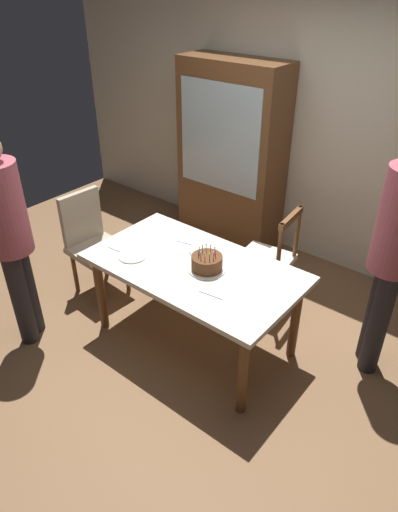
{
  "coord_description": "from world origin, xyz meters",
  "views": [
    {
      "loc": [
        1.83,
        -2.19,
        2.61
      ],
      "look_at": [
        0.05,
        0.0,
        0.83
      ],
      "focal_mm": 32.27,
      "sensor_mm": 36.0,
      "label": 1
    }
  ],
  "objects_px": {
    "birthday_cake": "(207,263)",
    "chair_upholstered": "(91,238)",
    "plate_far_side": "(202,250)",
    "china_cabinet": "(231,156)",
    "plate_near_celebrant": "(132,256)",
    "person_celebrant": "(9,233)",
    "person_guest": "(395,248)",
    "dining_table": "(194,275)",
    "chair_spindle_back": "(267,261)"
  },
  "relations": [
    {
      "from": "plate_far_side",
      "to": "chair_upholstered",
      "type": "height_order",
      "value": "chair_upholstered"
    },
    {
      "from": "china_cabinet",
      "to": "birthday_cake",
      "type": "bearing_deg",
      "value": -59.83
    },
    {
      "from": "chair_upholstered",
      "to": "dining_table",
      "type": "bearing_deg",
      "value": 0.83
    },
    {
      "from": "chair_spindle_back",
      "to": "person_guest",
      "type": "distance_m",
      "value": 1.17
    },
    {
      "from": "plate_near_celebrant",
      "to": "plate_far_side",
      "type": "bearing_deg",
      "value": 48.22
    },
    {
      "from": "chair_upholstered",
      "to": "plate_near_celebrant",
      "type": "bearing_deg",
      "value": -13.85
    },
    {
      "from": "person_celebrant",
      "to": "person_guest",
      "type": "xyz_separation_m",
      "value": [
        2.29,
        1.45,
        0.06
      ]
    },
    {
      "from": "chair_spindle_back",
      "to": "china_cabinet",
      "type": "xyz_separation_m",
      "value": [
        -0.97,
        0.78,
        0.49
      ]
    },
    {
      "from": "chair_spindle_back",
      "to": "plate_near_celebrant",
      "type": "bearing_deg",
      "value": -122.72
    },
    {
      "from": "plate_far_side",
      "to": "chair_upholstered",
      "type": "xyz_separation_m",
      "value": [
        -1.11,
        -0.22,
        -0.21
      ]
    },
    {
      "from": "china_cabinet",
      "to": "plate_near_celebrant",
      "type": "bearing_deg",
      "value": -78.97
    },
    {
      "from": "chair_upholstered",
      "to": "birthday_cake",
      "type": "bearing_deg",
      "value": 1.39
    },
    {
      "from": "plate_near_celebrant",
      "to": "person_celebrant",
      "type": "bearing_deg",
      "value": -137.16
    },
    {
      "from": "dining_table",
      "to": "plate_near_celebrant",
      "type": "xyz_separation_m",
      "value": [
        -0.44,
        -0.2,
        0.1
      ]
    },
    {
      "from": "birthday_cake",
      "to": "chair_spindle_back",
      "type": "xyz_separation_m",
      "value": [
        0.07,
        0.76,
        -0.33
      ]
    },
    {
      "from": "birthday_cake",
      "to": "chair_upholstered",
      "type": "relative_size",
      "value": 0.29
    },
    {
      "from": "plate_near_celebrant",
      "to": "plate_far_side",
      "type": "xyz_separation_m",
      "value": [
        0.36,
        0.4,
        0.0
      ]
    },
    {
      "from": "person_celebrant",
      "to": "person_guest",
      "type": "height_order",
      "value": "person_guest"
    },
    {
      "from": "chair_upholstered",
      "to": "person_celebrant",
      "type": "relative_size",
      "value": 0.56
    },
    {
      "from": "plate_near_celebrant",
      "to": "birthday_cake",
      "type": "bearing_deg",
      "value": 21.37
    },
    {
      "from": "dining_table",
      "to": "chair_upholstered",
      "type": "bearing_deg",
      "value": -179.17
    },
    {
      "from": "dining_table",
      "to": "chair_spindle_back",
      "type": "distance_m",
      "value": 0.82
    },
    {
      "from": "birthday_cake",
      "to": "chair_spindle_back",
      "type": "distance_m",
      "value": 0.83
    },
    {
      "from": "chair_spindle_back",
      "to": "dining_table",
      "type": "bearing_deg",
      "value": -103.42
    },
    {
      "from": "birthday_cake",
      "to": "plate_far_side",
      "type": "height_order",
      "value": "birthday_cake"
    },
    {
      "from": "plate_near_celebrant",
      "to": "china_cabinet",
      "type": "xyz_separation_m",
      "value": [
        -0.34,
        1.76,
        0.21
      ]
    },
    {
      "from": "dining_table",
      "to": "person_guest",
      "type": "distance_m",
      "value": 1.42
    },
    {
      "from": "person_guest",
      "to": "china_cabinet",
      "type": "distance_m",
      "value": 2.19
    },
    {
      "from": "chair_spindle_back",
      "to": "chair_upholstered",
      "type": "relative_size",
      "value": 1.0
    },
    {
      "from": "plate_near_celebrant",
      "to": "person_guest",
      "type": "bearing_deg",
      "value": 27.32
    },
    {
      "from": "birthday_cake",
      "to": "person_celebrant",
      "type": "relative_size",
      "value": 0.16
    },
    {
      "from": "plate_near_celebrant",
      "to": "person_guest",
      "type": "relative_size",
      "value": 0.12
    },
    {
      "from": "chair_upholstered",
      "to": "china_cabinet",
      "type": "bearing_deg",
      "value": 75.49
    },
    {
      "from": "dining_table",
      "to": "china_cabinet",
      "type": "height_order",
      "value": "china_cabinet"
    },
    {
      "from": "person_guest",
      "to": "china_cabinet",
      "type": "height_order",
      "value": "china_cabinet"
    },
    {
      "from": "person_guest",
      "to": "dining_table",
      "type": "bearing_deg",
      "value": -151.71
    },
    {
      "from": "plate_far_side",
      "to": "chair_upholstered",
      "type": "relative_size",
      "value": 0.23
    },
    {
      "from": "dining_table",
      "to": "person_celebrant",
      "type": "height_order",
      "value": "person_celebrant"
    },
    {
      "from": "plate_near_celebrant",
      "to": "china_cabinet",
      "type": "bearing_deg",
      "value": 101.03
    },
    {
      "from": "chair_upholstered",
      "to": "person_guest",
      "type": "relative_size",
      "value": 0.53
    },
    {
      "from": "dining_table",
      "to": "person_celebrant",
      "type": "bearing_deg",
      "value": -143.63
    },
    {
      "from": "person_guest",
      "to": "person_celebrant",
      "type": "bearing_deg",
      "value": -147.7
    },
    {
      "from": "dining_table",
      "to": "china_cabinet",
      "type": "xyz_separation_m",
      "value": [
        -0.79,
        1.56,
        0.31
      ]
    },
    {
      "from": "birthday_cake",
      "to": "plate_far_side",
      "type": "relative_size",
      "value": 1.27
    },
    {
      "from": "plate_near_celebrant",
      "to": "china_cabinet",
      "type": "height_order",
      "value": "china_cabinet"
    },
    {
      "from": "china_cabinet",
      "to": "chair_spindle_back",
      "type": "bearing_deg",
      "value": -38.98
    },
    {
      "from": "plate_far_side",
      "to": "china_cabinet",
      "type": "relative_size",
      "value": 0.12
    },
    {
      "from": "plate_near_celebrant",
      "to": "chair_spindle_back",
      "type": "distance_m",
      "value": 1.19
    },
    {
      "from": "chair_spindle_back",
      "to": "person_celebrant",
      "type": "distance_m",
      "value": 2.09
    },
    {
      "from": "dining_table",
      "to": "birthday_cake",
      "type": "bearing_deg",
      "value": 7.35
    }
  ]
}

